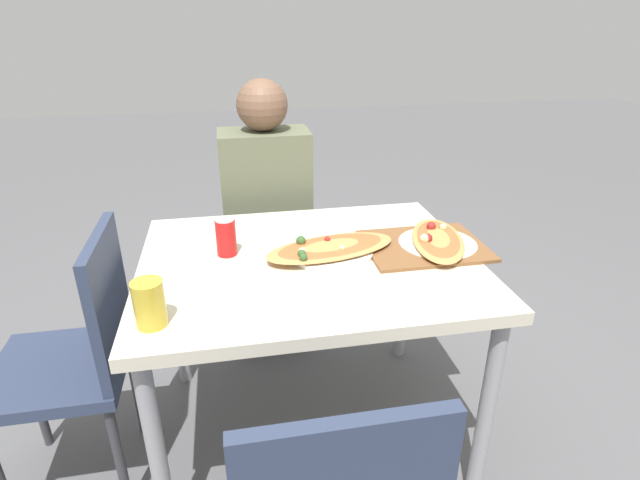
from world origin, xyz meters
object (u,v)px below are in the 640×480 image
Objects in this scene: soda_can at (226,237)px; pizza_second at (437,241)px; chair_side_left at (79,352)px; dining_table at (309,279)px; pizza_main at (330,249)px; chair_far_seated at (267,231)px; person_seated at (267,196)px; drink_glass at (149,304)px.

soda_can is 0.31× the size of pizza_second.
chair_side_left is at bearing -176.29° from pizza_second.
dining_table is 0.12m from pizza_main.
chair_far_seated is 0.95m from pizza_second.
person_seated reaches higher than chair_far_seated.
dining_table is at bearing 95.91° from chair_far_seated.
soda_can reaches higher than dining_table.
chair_side_left is 7.13× the size of drink_glass.
person_seated is at bearing -42.30° from chair_side_left.
chair_far_seated is 0.73× the size of person_seated.
chair_side_left is 0.85m from pizza_main.
person_seated reaches higher than dining_table.
soda_can is at bearing 75.15° from chair_far_seated.
person_seated is (-0.08, 0.65, 0.07)m from dining_table.
chair_side_left reaches higher than soda_can.
chair_side_left reaches higher than pizza_second.
pizza_second is at bearing -86.29° from chair_side_left.
pizza_second is at bearing 125.04° from chair_far_seated.
drink_glass is (-0.53, -0.32, 0.04)m from pizza_main.
chair_far_seated is at bearing 125.04° from pizza_second.
chair_far_seated reaches higher than dining_table.
person_seated is 3.02× the size of pizza_second.
drink_glass is (-0.38, -0.96, 0.07)m from person_seated.
drink_glass is (-0.38, -1.07, 0.29)m from chair_far_seated.
person_seated is at bearing 96.93° from dining_table.
chair_side_left is 0.57m from soda_can.
dining_table is 0.46m from pizza_second.
chair_far_seated is 0.24m from person_seated.
dining_table is at bearing 96.93° from person_seated.
drink_glass is 0.31× the size of pizza_second.
pizza_second is (0.45, 0.01, 0.10)m from dining_table.
dining_table is 1.22× the size of chair_side_left.
pizza_second reaches higher than dining_table.
person_seated is at bearing 129.49° from pizza_second.
pizza_main is 3.84× the size of soda_can.
chair_far_seated is at bearing -90.00° from person_seated.
pizza_main is 1.18× the size of pizza_second.
pizza_main is 0.62m from drink_glass.
person_seated is 0.61m from soda_can.
chair_far_seated is at bearing 101.64° from pizza_main.
chair_side_left is at bearing -174.17° from pizza_main.
chair_side_left is (-0.65, -0.83, 0.00)m from chair_far_seated.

